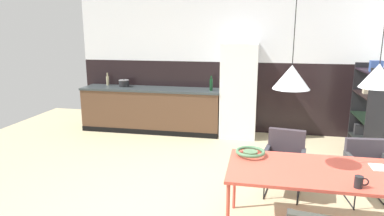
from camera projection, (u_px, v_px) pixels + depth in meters
ground_plane at (191, 216)px, 3.86m from camera, size 9.28×9.28×0.00m
back_wall_splashback_dark at (225, 96)px, 7.05m from camera, size 6.07×0.12×1.42m
back_wall_panel_upper at (226, 25)px, 6.74m from camera, size 6.07×0.12×1.42m
kitchen_counter at (151, 110)px, 7.05m from camera, size 2.86×0.63×0.89m
refrigerator_column at (239, 91)px, 6.61m from camera, size 0.68×0.60×1.81m
dining_table at (326, 174)px, 3.33m from camera, size 1.89×0.89×0.72m
armchair_by_stool at (285, 155)px, 4.32m from camera, size 0.55×0.54×0.81m
armchair_head_of_table at (367, 162)px, 4.13m from camera, size 0.53×0.51×0.75m
fruit_bowl at (250, 152)px, 3.70m from camera, size 0.32×0.32×0.06m
mug_glass_clear at (359, 182)px, 2.95m from camera, size 0.12×0.07×0.11m
cooking_pot at (124, 83)px, 7.13m from camera, size 0.21×0.21×0.16m
bottle_oil_tall at (211, 84)px, 6.66m from camera, size 0.06×0.06×0.29m
bottle_spice_small at (108, 80)px, 7.31m from camera, size 0.06×0.06×0.26m
open_shelf_unit at (368, 107)px, 5.61m from camera, size 0.30×0.94×1.59m
pendant_lamp_over_table_near at (292, 77)px, 3.19m from camera, size 0.35×0.35×1.28m
pendant_lamp_over_table_far at (378, 76)px, 3.08m from camera, size 0.32×0.32×1.26m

